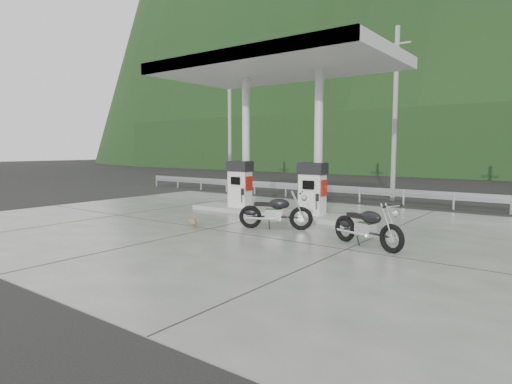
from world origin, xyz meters
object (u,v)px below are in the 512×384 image
Objects in this scene: gas_pump_left at (240,184)px; motorcycle_right at (367,227)px; motorcycle_left at (275,213)px; gas_pump_right at (312,189)px; duck at (193,222)px.

motorcycle_right is at bearing -24.50° from gas_pump_left.
motorcycle_right is (3.15, -0.61, -0.01)m from motorcycle_left.
gas_pump_left is 7.03m from motorcycle_right.
gas_pump_right is 3.61× the size of duck.
duck is at bearing -73.03° from gas_pump_left.
motorcycle_left is 1.02× the size of motorcycle_right.
motorcycle_left is 4.23× the size of duck.
motorcycle_left is 2.55m from duck.
motorcycle_left is at bearing 55.12° from duck.
gas_pump_right is 4.34m from motorcycle_right.
gas_pump_left is at bearing 180.00° from gas_pump_right.
gas_pump_left is at bearing 127.77° from duck.
gas_pump_left is 3.61× the size of duck.
gas_pump_left is at bearing 176.01° from motorcycle_right.
duck is (1.14, -3.72, -0.87)m from gas_pump_left.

